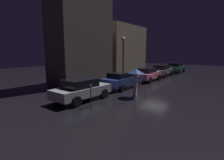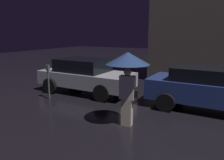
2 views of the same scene
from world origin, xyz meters
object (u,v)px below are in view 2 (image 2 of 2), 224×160
at_px(pedestrian_with_umbrella, 128,66).
at_px(parked_car_silver, 85,75).
at_px(parking_meter, 48,78).
at_px(parked_car_blue, 208,88).

bearing_deg(pedestrian_with_umbrella, parked_car_silver, 137.27).
distance_m(pedestrian_with_umbrella, parking_meter, 3.92).
bearing_deg(parking_meter, parked_car_blue, 15.80).
bearing_deg(parked_car_silver, parking_meter, -112.54).
xyz_separation_m(parked_car_silver, parking_meter, (-0.69, -1.51, 0.07)).
relative_size(pedestrian_with_umbrella, parking_meter, 1.52).
height_order(parked_car_silver, pedestrian_with_umbrella, pedestrian_with_umbrella).
bearing_deg(parked_car_silver, parked_car_blue, 2.74).
distance_m(parked_car_blue, pedestrian_with_umbrella, 3.25).
relative_size(parked_car_blue, pedestrian_with_umbrella, 1.96).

